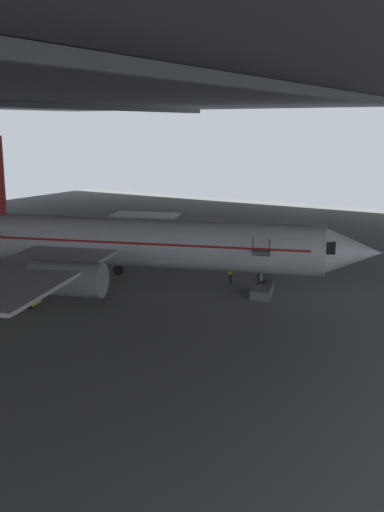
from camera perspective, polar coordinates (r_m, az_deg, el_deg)
The scene contains 6 objects.
ground_plane at distance 48.31m, azimuth -3.27°, elevation -2.98°, with size 110.00×110.00×0.00m, color slate.
hangar_structure at distance 55.56m, azimuth -15.78°, elevation 15.52°, with size 121.00×99.00×16.87m.
airplane_main at distance 48.43m, azimuth -5.72°, elevation 1.34°, with size 37.42×37.76×12.03m.
boarding_stairs at distance 46.22m, azimuth 6.80°, elevation -2.82°, with size 4.54×2.69×4.78m.
crew_worker_by_stairs at distance 49.21m, azimuth 3.71°, elevation -1.64°, with size 0.54×0.28×1.56m.
baggage_tug at distance 44.83m, azimuth -15.90°, elevation -3.99°, with size 1.73×2.42×0.90m.
Camera 1 is at (-38.32, -26.42, 12.91)m, focal length 41.55 mm.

